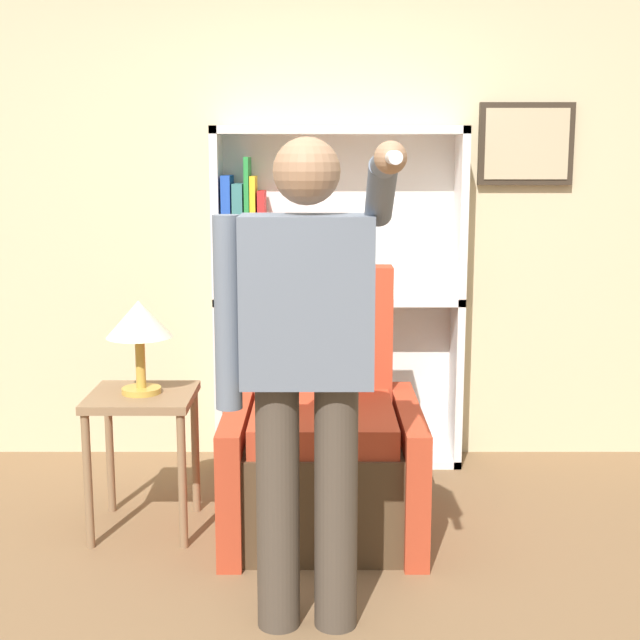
# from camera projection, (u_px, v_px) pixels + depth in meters

# --- Properties ---
(wall_back) EXTENTS (8.00, 0.11, 2.80)m
(wall_back) POSITION_uv_depth(u_px,v_px,m) (299.00, 200.00, 4.78)
(wall_back) COLOR beige
(wall_back) RESTS_ON ground_plane
(bookcase) EXTENTS (1.30, 0.28, 1.79)m
(bookcase) POSITION_uv_depth(u_px,v_px,m) (313.00, 305.00, 4.72)
(bookcase) COLOR white
(bookcase) RESTS_ON ground_plane
(armchair) EXTENTS (0.85, 0.88, 1.13)m
(armchair) POSITION_uv_depth(u_px,v_px,m) (327.00, 448.00, 3.96)
(armchair) COLOR #4C3823
(armchair) RESTS_ON ground_plane
(person_standing) EXTENTS (0.59, 0.78, 1.69)m
(person_standing) POSITION_uv_depth(u_px,v_px,m) (310.00, 356.00, 2.97)
(person_standing) COLOR #473D33
(person_standing) RESTS_ON ground_plane
(side_table) EXTENTS (0.45, 0.45, 0.62)m
(side_table) POSITION_uv_depth(u_px,v_px,m) (147.00, 417.00, 3.88)
(side_table) COLOR #846647
(side_table) RESTS_ON ground_plane
(table_lamp) EXTENTS (0.28, 0.28, 0.41)m
(table_lamp) POSITION_uv_depth(u_px,v_px,m) (143.00, 324.00, 3.81)
(table_lamp) COLOR gold
(table_lamp) RESTS_ON side_table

